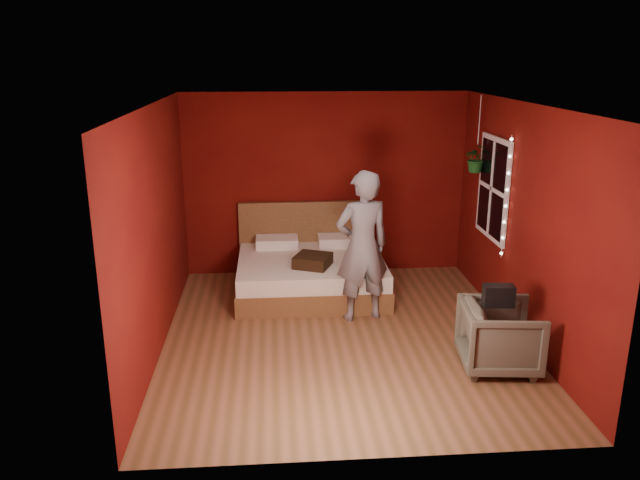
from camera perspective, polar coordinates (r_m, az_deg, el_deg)
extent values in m
plane|color=brown|center=(7.22, 2.02, -8.77)|extent=(4.50, 4.50, 0.00)
cube|color=#65110A|center=(8.95, 0.47, 5.10)|extent=(4.00, 0.02, 2.60)
cube|color=#65110A|center=(4.65, 5.33, -6.27)|extent=(4.00, 0.02, 2.60)
cube|color=#65110A|center=(6.83, -14.86, 0.82)|extent=(0.02, 4.50, 2.60)
cube|color=#65110A|center=(7.27, 18.09, 1.50)|extent=(0.02, 4.50, 2.60)
cube|color=white|center=(6.53, 2.26, 12.36)|extent=(4.00, 4.50, 0.02)
cube|color=white|center=(8.02, 15.56, 4.57)|extent=(0.04, 0.97, 1.27)
cube|color=black|center=(8.02, 15.45, 4.57)|extent=(0.02, 0.85, 1.15)
cube|color=white|center=(8.02, 15.42, 4.57)|extent=(0.03, 0.05, 1.15)
cube|color=white|center=(8.02, 15.42, 4.57)|extent=(0.03, 0.85, 0.05)
cylinder|color=silver|center=(7.53, 16.67, 3.71)|extent=(0.01, 0.01, 1.45)
sphere|color=#FFF2CC|center=(7.71, 16.25, -1.18)|extent=(0.04, 0.04, 0.04)
sphere|color=#FFF2CC|center=(7.65, 16.37, 0.20)|extent=(0.04, 0.04, 0.04)
sphere|color=#FFF2CC|center=(7.60, 16.49, 1.59)|extent=(0.04, 0.04, 0.04)
sphere|color=#FFF2CC|center=(7.55, 16.61, 3.00)|extent=(0.04, 0.04, 0.04)
sphere|color=#FFF2CC|center=(7.51, 16.73, 4.43)|extent=(0.04, 0.04, 0.04)
sphere|color=#FFF2CC|center=(7.48, 16.85, 5.87)|extent=(0.04, 0.04, 0.04)
sphere|color=#FFF2CC|center=(7.44, 16.98, 7.33)|extent=(0.04, 0.04, 0.04)
sphere|color=#FFF2CC|center=(7.42, 17.11, 8.79)|extent=(0.04, 0.04, 0.04)
cube|color=brown|center=(8.40, -0.85, -3.96)|extent=(1.95, 1.66, 0.27)
cube|color=white|center=(8.32, -0.86, -2.39)|extent=(1.91, 1.62, 0.21)
cube|color=brown|center=(9.02, -1.18, 0.19)|extent=(1.95, 0.08, 1.07)
cube|color=white|center=(8.78, -3.96, -0.19)|extent=(0.59, 0.37, 0.14)
cube|color=white|center=(8.83, 1.75, -0.06)|extent=(0.59, 0.37, 0.14)
imported|color=slate|center=(7.38, 3.88, -0.59)|extent=(0.75, 0.59, 1.83)
imported|color=#64624F|center=(6.65, 16.13, -8.47)|extent=(0.84, 0.82, 0.70)
cube|color=black|center=(6.44, 16.01, -4.90)|extent=(0.31, 0.18, 0.21)
cube|color=black|center=(7.96, -0.67, -1.90)|extent=(0.55, 0.55, 0.15)
cylinder|color=silver|center=(8.28, 14.38, 10.58)|extent=(0.01, 0.01, 0.62)
imported|color=#1C621D|center=(8.34, 14.14, 7.25)|extent=(0.34, 0.30, 0.36)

